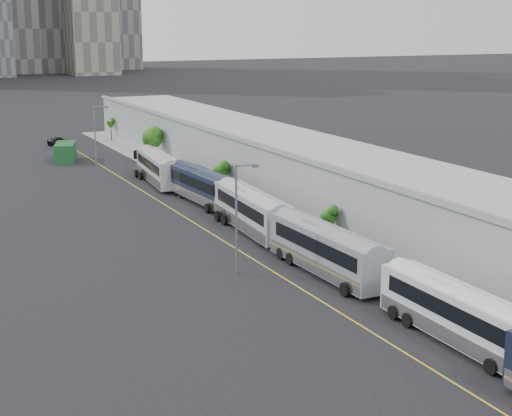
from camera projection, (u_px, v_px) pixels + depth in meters
sidewalk at (358, 245)px, 71.40m from camera, size 10.00×170.00×0.12m
lane_line at (254, 260)px, 66.99m from camera, size 0.12×160.00×0.02m
depot at (396, 203)px, 72.29m from camera, size 12.45×160.40×7.20m
bus_2 at (457, 318)px, 49.41m from camera, size 2.90×12.99×3.80m
bus_3 at (327, 254)px, 62.64m from camera, size 3.13×13.99×4.07m
bus_4 at (252, 214)px, 75.61m from camera, size 3.73×14.18×4.10m
bus_5 at (202, 188)px, 87.91m from camera, size 3.37×13.42×3.89m
bus_6 at (159, 171)px, 98.40m from camera, size 3.96×13.71×3.95m
tree_2 at (328, 217)px, 70.06m from camera, size 1.31×1.31×3.52m
tree_3 at (221, 171)px, 90.93m from camera, size 1.65×1.65×3.88m
tree_4 at (152, 136)px, 111.06m from camera, size 2.83×2.83×5.52m
tree_5 at (111, 125)px, 133.80m from camera, size 1.00×1.00×3.45m
street_lamp_near at (238, 211)px, 62.18m from camera, size 2.04×0.22×8.93m
street_lamp_far at (96, 136)px, 102.60m from camera, size 2.04×0.22×9.21m
shipping_container at (65, 152)px, 114.53m from camera, size 4.42×6.61×2.66m
suv at (60, 142)px, 128.15m from camera, size 3.63×5.73×1.47m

